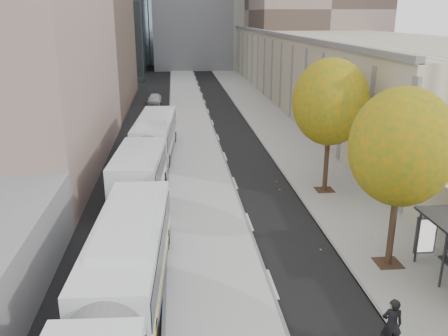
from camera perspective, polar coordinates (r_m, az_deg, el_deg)
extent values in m
cube|color=#B1B1B1|center=(40.63, -3.74, 3.41)|extent=(4.25, 150.00, 0.15)
cube|color=gray|center=(41.69, 7.33, 3.63)|extent=(4.75, 150.00, 0.08)
cube|color=gray|center=(71.67, 11.24, 12.63)|extent=(18.00, 92.00, 8.00)
cylinder|color=black|center=(21.26, 19.55, -6.91)|extent=(0.28, 0.28, 3.24)
sphere|color=#315F19|center=(20.09, 20.60, 2.38)|extent=(4.20, 4.20, 4.20)
cylinder|color=black|center=(29.04, 12.19, 0.53)|extent=(0.28, 0.28, 3.38)
sphere|color=#315F19|center=(28.17, 12.69, 7.76)|extent=(4.40, 4.40, 4.40)
cube|color=silver|center=(15.49, -13.21, -17.39)|extent=(3.32, 17.23, 2.85)
cube|color=black|center=(15.19, -13.35, -15.78)|extent=(3.35, 16.55, 0.99)
cube|color=silver|center=(32.60, -8.91, 2.06)|extent=(3.67, 17.56, 2.91)
cube|color=black|center=(32.46, -8.96, 2.97)|extent=(3.68, 16.87, 1.01)
cube|color=#08623B|center=(24.49, -9.78, -4.25)|extent=(1.84, 0.18, 1.12)
imported|color=black|center=(15.94, 19.54, -17.29)|extent=(0.69, 0.51, 1.75)
sphere|color=#4F9635|center=(15.58, 19.79, -15.31)|extent=(0.27, 0.27, 0.27)
imported|color=silver|center=(58.03, -8.36, 8.23)|extent=(1.72, 3.76, 1.25)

